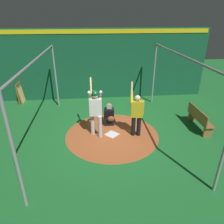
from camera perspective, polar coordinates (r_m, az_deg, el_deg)
name	(u,v)px	position (r m, az deg, el deg)	size (l,w,h in m)	color
ground_plane	(112,135)	(7.94, 0.00, -6.21)	(26.65, 26.65, 0.00)	#1E6B2D
dirt_circle	(112,135)	(7.94, 0.00, -6.19)	(3.49, 3.49, 0.01)	#AD562D
home_plate	(112,134)	(7.93, 0.00, -6.13)	(0.42, 0.42, 0.01)	white
batter	(95,109)	(7.44, -4.56, 0.89)	(0.68, 0.49, 2.12)	#BCBCC0
catcher	(109,116)	(8.48, -0.81, -1.15)	(0.58, 0.40, 0.95)	black
visitor	(137,113)	(7.53, 6.76, -0.21)	(0.58, 0.51, 1.98)	black
back_wall	(104,64)	(10.99, -2.11, 12.88)	(0.22, 10.65, 3.54)	#145133
cage_frame	(112,82)	(7.07, 0.00, 8.32)	(6.05, 4.80, 2.92)	gray
bat_rack	(21,93)	(11.67, -23.67, 4.86)	(0.94, 0.18, 1.05)	olive
bench	(199,118)	(8.84, 22.75, -1.65)	(1.54, 0.36, 0.85)	olive
baseball_0	(98,135)	(7.88, -3.98, -6.19)	(0.07, 0.07, 0.07)	white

